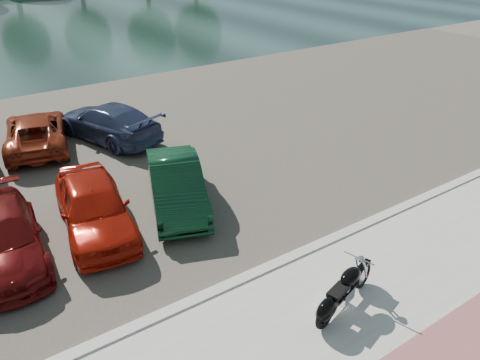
{
  "coord_description": "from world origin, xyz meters",
  "views": [
    {
      "loc": [
        -6.37,
        -5.29,
        7.6
      ],
      "look_at": [
        0.34,
        4.68,
        1.1
      ],
      "focal_mm": 35.0,
      "sensor_mm": 36.0,
      "label": 1
    }
  ],
  "objects": [
    {
      "name": "parking_lot",
      "position": [
        0.0,
        11.0,
        0.02
      ],
      "size": [
        60.0,
        18.0,
        0.04
      ],
      "primitive_type": "cube",
      "color": "#48423A",
      "rests_on": "ground"
    },
    {
      "name": "motorcycle",
      "position": [
        -0.23,
        -0.07,
        0.56
      ],
      "size": [
        2.28,
        0.97,
        1.05
      ],
      "rotation": [
        0.0,
        0.0,
        0.27
      ],
      "color": "black",
      "rests_on": "promenade"
    },
    {
      "name": "ground",
      "position": [
        0.0,
        0.0,
        0.0
      ],
      "size": [
        200.0,
        200.0,
        0.0
      ],
      "primitive_type": "plane",
      "color": "#595447",
      "rests_on": "ground"
    },
    {
      "name": "car_5",
      "position": [
        -1.06,
        6.06,
        0.76
      ],
      "size": [
        2.93,
        4.61,
        1.43
      ],
      "primitive_type": "imported",
      "rotation": [
        0.0,
        0.0,
        -0.35
      ],
      "color": "#0F3820",
      "rests_on": "parking_lot"
    },
    {
      "name": "promenade",
      "position": [
        0.0,
        -1.0,
        0.05
      ],
      "size": [
        60.0,
        6.0,
        0.1
      ],
      "primitive_type": "cube",
      "color": "beige",
      "rests_on": "ground"
    },
    {
      "name": "river",
      "position": [
        0.0,
        40.0,
        0.0
      ],
      "size": [
        120.0,
        40.0,
        0.0
      ],
      "primitive_type": "cube",
      "color": "#192D2A",
      "rests_on": "ground"
    },
    {
      "name": "car_11",
      "position": [
        -0.96,
        12.2,
        0.76
      ],
      "size": [
        3.46,
        5.36,
        1.45
      ],
      "primitive_type": "imported",
      "rotation": [
        0.0,
        0.0,
        3.45
      ],
      "color": "navy",
      "rests_on": "parking_lot"
    },
    {
      "name": "car_4",
      "position": [
        -3.57,
        6.13,
        0.8
      ],
      "size": [
        2.4,
        4.66,
        1.52
      ],
      "primitive_type": "imported",
      "rotation": [
        0.0,
        0.0,
        -0.14
      ],
      "color": "#B31A0B",
      "rests_on": "parking_lot"
    },
    {
      "name": "kerb",
      "position": [
        0.0,
        2.0,
        0.07
      ],
      "size": [
        60.0,
        0.3,
        0.14
      ],
      "primitive_type": "cube",
      "color": "beige",
      "rests_on": "ground"
    },
    {
      "name": "car_3",
      "position": [
        -5.94,
        6.12,
        0.69
      ],
      "size": [
        2.13,
        4.6,
        1.3
      ],
      "primitive_type": "imported",
      "rotation": [
        0.0,
        0.0,
        -0.07
      ],
      "color": "#5E0D0D",
      "rests_on": "parking_lot"
    },
    {
      "name": "car_10",
      "position": [
        -3.58,
        12.93,
        0.69
      ],
      "size": [
        3.17,
        5.07,
        1.31
      ],
      "primitive_type": "imported",
      "rotation": [
        0.0,
        0.0,
        2.92
      ],
      "color": "#973119",
      "rests_on": "parking_lot"
    }
  ]
}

